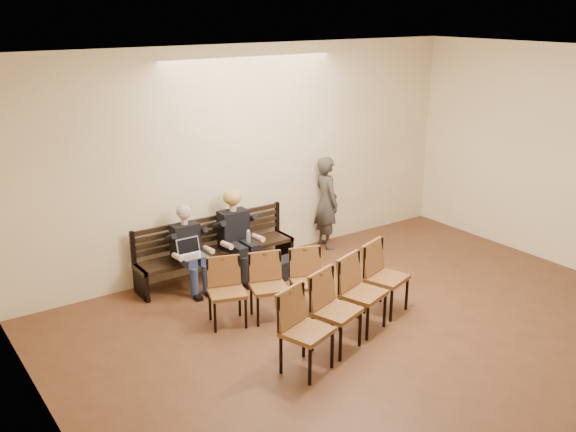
{
  "coord_description": "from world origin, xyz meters",
  "views": [
    {
      "loc": [
        -5.22,
        -3.55,
        4.05
      ],
      "look_at": [
        0.06,
        4.05,
        0.99
      ],
      "focal_mm": 40.0,
      "sensor_mm": 36.0,
      "label": 1
    }
  ],
  "objects_px": {
    "bag": "(284,268)",
    "chair_row_front": "(350,303)",
    "seated_man": "(189,250)",
    "water_bottle": "(249,245)",
    "seated_woman": "(237,236)",
    "passerby": "(326,196)",
    "laptop": "(193,257)",
    "chair_row_back": "(269,288)",
    "bench": "(218,263)"
  },
  "relations": [
    {
      "from": "seated_man",
      "to": "chair_row_front",
      "type": "xyz_separation_m",
      "value": [
        0.97,
        -2.55,
        -0.11
      ]
    },
    {
      "from": "seated_man",
      "to": "bag",
      "type": "bearing_deg",
      "value": -18.97
    },
    {
      "from": "passerby",
      "to": "chair_row_front",
      "type": "bearing_deg",
      "value": 155.93
    },
    {
      "from": "bench",
      "to": "passerby",
      "type": "bearing_deg",
      "value": 2.59
    },
    {
      "from": "laptop",
      "to": "bag",
      "type": "relative_size",
      "value": 0.88
    },
    {
      "from": "chair_row_back",
      "to": "laptop",
      "type": "bearing_deg",
      "value": 128.21
    },
    {
      "from": "seated_woman",
      "to": "chair_row_front",
      "type": "bearing_deg",
      "value": -86.69
    },
    {
      "from": "seated_man",
      "to": "seated_woman",
      "type": "distance_m",
      "value": 0.83
    },
    {
      "from": "laptop",
      "to": "passerby",
      "type": "bearing_deg",
      "value": 18.46
    },
    {
      "from": "seated_man",
      "to": "chair_row_back",
      "type": "distance_m",
      "value": 1.57
    },
    {
      "from": "laptop",
      "to": "chair_row_front",
      "type": "height_order",
      "value": "chair_row_front"
    },
    {
      "from": "bag",
      "to": "passerby",
      "type": "xyz_separation_m",
      "value": [
        1.36,
        0.7,
        0.78
      ]
    },
    {
      "from": "seated_man",
      "to": "water_bottle",
      "type": "xyz_separation_m",
      "value": [
        0.91,
        -0.2,
        -0.05
      ]
    },
    {
      "from": "bench",
      "to": "seated_man",
      "type": "xyz_separation_m",
      "value": [
        -0.53,
        -0.12,
        0.38
      ]
    },
    {
      "from": "seated_woman",
      "to": "water_bottle",
      "type": "distance_m",
      "value": 0.24
    },
    {
      "from": "seated_woman",
      "to": "bag",
      "type": "height_order",
      "value": "seated_woman"
    },
    {
      "from": "bench",
      "to": "laptop",
      "type": "distance_m",
      "value": 0.76
    },
    {
      "from": "seated_man",
      "to": "chair_row_back",
      "type": "xyz_separation_m",
      "value": [
        0.43,
        -1.5,
        -0.16
      ]
    },
    {
      "from": "seated_woman",
      "to": "bench",
      "type": "bearing_deg",
      "value": 157.52
    },
    {
      "from": "chair_row_back",
      "to": "seated_man",
      "type": "bearing_deg",
      "value": 124.07
    },
    {
      "from": "seated_woman",
      "to": "passerby",
      "type": "xyz_separation_m",
      "value": [
        1.92,
        0.22,
        0.28
      ]
    },
    {
      "from": "bag",
      "to": "laptop",
      "type": "bearing_deg",
      "value": 169.83
    },
    {
      "from": "seated_woman",
      "to": "passerby",
      "type": "bearing_deg",
      "value": 6.53
    },
    {
      "from": "passerby",
      "to": "chair_row_back",
      "type": "xyz_separation_m",
      "value": [
        -2.31,
        -1.72,
        -0.48
      ]
    },
    {
      "from": "laptop",
      "to": "chair_row_back",
      "type": "distance_m",
      "value": 1.37
    },
    {
      "from": "seated_man",
      "to": "laptop",
      "type": "height_order",
      "value": "seated_man"
    },
    {
      "from": "passerby",
      "to": "laptop",
      "type": "bearing_deg",
      "value": 107.58
    },
    {
      "from": "passerby",
      "to": "seated_woman",
      "type": "bearing_deg",
      "value": 105.12
    },
    {
      "from": "seated_woman",
      "to": "bag",
      "type": "bearing_deg",
      "value": -40.32
    },
    {
      "from": "seated_man",
      "to": "laptop",
      "type": "bearing_deg",
      "value": -100.03
    },
    {
      "from": "seated_man",
      "to": "laptop",
      "type": "distance_m",
      "value": 0.23
    },
    {
      "from": "passerby",
      "to": "bench",
      "type": "bearing_deg",
      "value": 101.17
    },
    {
      "from": "seated_man",
      "to": "chair_row_back",
      "type": "relative_size",
      "value": 0.75
    },
    {
      "from": "bench",
      "to": "bag",
      "type": "distance_m",
      "value": 1.04
    },
    {
      "from": "water_bottle",
      "to": "chair_row_front",
      "type": "distance_m",
      "value": 2.34
    },
    {
      "from": "bag",
      "to": "chair_row_back",
      "type": "bearing_deg",
      "value": -132.77
    },
    {
      "from": "laptop",
      "to": "water_bottle",
      "type": "height_order",
      "value": "laptop"
    },
    {
      "from": "seated_woman",
      "to": "laptop",
      "type": "height_order",
      "value": "seated_woman"
    },
    {
      "from": "seated_woman",
      "to": "seated_man",
      "type": "bearing_deg",
      "value": 180.0
    },
    {
      "from": "seated_woman",
      "to": "laptop",
      "type": "relative_size",
      "value": 3.64
    },
    {
      "from": "passerby",
      "to": "chair_row_front",
      "type": "height_order",
      "value": "passerby"
    },
    {
      "from": "bag",
      "to": "chair_row_front",
      "type": "xyz_separation_m",
      "value": [
        -0.41,
        -2.07,
        0.35
      ]
    },
    {
      "from": "bench",
      "to": "water_bottle",
      "type": "height_order",
      "value": "water_bottle"
    },
    {
      "from": "water_bottle",
      "to": "chair_row_front",
      "type": "xyz_separation_m",
      "value": [
        0.06,
        -2.34,
        -0.06
      ]
    },
    {
      "from": "water_bottle",
      "to": "bench",
      "type": "bearing_deg",
      "value": 139.38
    },
    {
      "from": "laptop",
      "to": "water_bottle",
      "type": "xyz_separation_m",
      "value": [
        0.95,
        0.02,
        -0.02
      ]
    },
    {
      "from": "chair_row_front",
      "to": "water_bottle",
      "type": "bearing_deg",
      "value": 73.12
    },
    {
      "from": "water_bottle",
      "to": "chair_row_back",
      "type": "relative_size",
      "value": 0.13
    },
    {
      "from": "seated_man",
      "to": "passerby",
      "type": "relative_size",
      "value": 0.65
    },
    {
      "from": "water_bottle",
      "to": "chair_row_front",
      "type": "bearing_deg",
      "value": -88.53
    }
  ]
}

